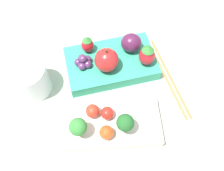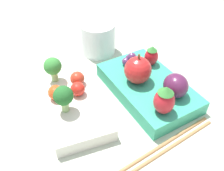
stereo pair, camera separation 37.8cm
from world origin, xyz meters
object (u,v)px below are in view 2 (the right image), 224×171
object	(u,v)px
drinking_cup	(98,38)
chopsticks_pair	(162,149)
strawberry_0	(164,100)
broccoli_floret_1	(53,67)
bento_box_fruit	(148,87)
bento_box_savoury	(74,105)
broccoli_floret_0	(63,96)
cherry_tomato_2	(56,92)
strawberry_1	(151,56)
grape_cluster	(132,61)
cherry_tomato_1	(78,89)
plum	(176,85)
cherry_tomato_0	(77,78)
apple	(138,71)

from	to	relation	value
drinking_cup	chopsticks_pair	distance (m)	0.29
strawberry_0	drinking_cup	bearing A→B (deg)	7.50
broccoli_floret_1	strawberry_0	size ratio (longest dim) A/B	0.94
chopsticks_pair	bento_box_fruit	bearing A→B (deg)	-16.17
strawberry_0	drinking_cup	xyz separation A→B (m)	(0.24, 0.03, -0.02)
bento_box_savoury	broccoli_floret_0	xyz separation A→B (m)	(-0.02, 0.02, 0.04)
chopsticks_pair	cherry_tomato_2	bearing A→B (deg)	42.60
strawberry_1	grape_cluster	xyz separation A→B (m)	(0.01, 0.04, -0.01)
cherry_tomato_1	strawberry_1	size ratio (longest dim) A/B	0.61
drinking_cup	chopsticks_pair	world-z (taller)	drinking_cup
bento_box_fruit	strawberry_1	size ratio (longest dim) A/B	5.06
bento_box_savoury	strawberry_0	world-z (taller)	strawberry_0
plum	chopsticks_pair	distance (m)	0.11
bento_box_fruit	cherry_tomato_1	size ratio (longest dim) A/B	8.27
strawberry_0	plum	distance (m)	0.05
strawberry_1	chopsticks_pair	world-z (taller)	strawberry_1
drinking_cup	cherry_tomato_0	bearing A→B (deg)	147.57
strawberry_1	plum	bearing A→B (deg)	178.61
broccoli_floret_1	cherry_tomato_1	bearing A→B (deg)	-149.25
broccoli_floret_1	strawberry_1	size ratio (longest dim) A/B	1.19
apple	chopsticks_pair	world-z (taller)	apple
broccoli_floret_1	drinking_cup	xyz separation A→B (m)	(0.10, -0.12, -0.02)
cherry_tomato_2	plum	distance (m)	0.20
apple	grape_cluster	distance (m)	0.05
bento_box_fruit	drinking_cup	xyz separation A→B (m)	(0.17, 0.04, 0.02)
strawberry_0	strawberry_1	xyz separation A→B (m)	(0.12, -0.04, -0.01)
broccoli_floret_1	apple	bearing A→B (deg)	-112.85
bento_box_savoury	apple	distance (m)	0.13
cherry_tomato_2	drinking_cup	bearing A→B (deg)	-39.65
bento_box_fruit	chopsticks_pair	distance (m)	0.13
cherry_tomato_2	drinking_cup	world-z (taller)	drinking_cup
bento_box_fruit	cherry_tomato_2	world-z (taller)	cherry_tomato_2
bento_box_savoury	plum	bearing A→B (deg)	-106.83
cherry_tomato_2	grape_cluster	xyz separation A→B (m)	(0.04, -0.16, 0.00)
apple	chopsticks_pair	distance (m)	0.14
broccoli_floret_1	strawberry_0	xyz separation A→B (m)	(-0.14, -0.15, -0.00)
cherry_tomato_2	strawberry_1	world-z (taller)	strawberry_1
grape_cluster	chopsticks_pair	size ratio (longest dim) A/B	0.18
cherry_tomato_2	strawberry_1	size ratio (longest dim) A/B	0.64
broccoli_floret_1	broccoli_floret_0	bearing A→B (deg)	-178.53
broccoli_floret_1	cherry_tomato_0	world-z (taller)	broccoli_floret_1
cherry_tomato_2	plum	xyz separation A→B (m)	(-0.06, -0.19, 0.01)
broccoli_floret_1	cherry_tomato_0	xyz separation A→B (m)	(-0.02, -0.04, -0.02)
grape_cluster	strawberry_1	bearing A→B (deg)	-105.10
bento_box_fruit	apple	size ratio (longest dim) A/B	3.58
cherry_tomato_0	strawberry_0	bearing A→B (deg)	-136.36
cherry_tomato_0	chopsticks_pair	xyz separation A→B (m)	(-0.17, -0.09, -0.03)
grape_cluster	drinking_cup	bearing A→B (deg)	17.70
chopsticks_pair	broccoli_floret_0	bearing A→B (deg)	48.31
cherry_tomato_1	grape_cluster	world-z (taller)	grape_cluster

